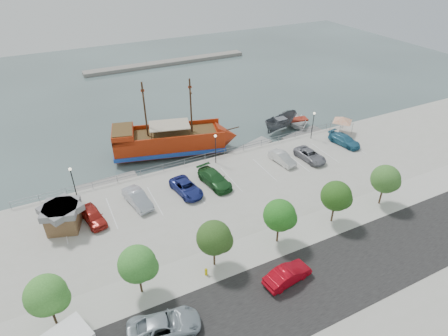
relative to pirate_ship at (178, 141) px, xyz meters
name	(u,v)px	position (x,y,z in m)	size (l,w,h in m)	color
ground	(238,194)	(2.84, -13.13, -1.92)	(160.00, 160.00, 0.00)	#3B4948
land_slab	(362,328)	(2.84, -34.13, -1.52)	(100.00, 58.00, 1.20)	#A4A195
street	(323,279)	(2.84, -29.13, -0.91)	(100.00, 8.00, 0.04)	black
sidewalk	(285,238)	(2.84, -23.13, -0.91)	(100.00, 4.00, 0.05)	#B3B0A7
seawall_railing	(212,155)	(2.84, -5.33, -0.40)	(50.00, 0.06, 1.00)	gray
far_shore	(168,63)	(12.84, 41.87, -1.52)	(40.00, 3.00, 0.80)	gray
pirate_ship	(178,141)	(0.00, 0.00, 0.00)	(18.56, 9.21, 11.49)	#A4270A
patrol_boat	(280,124)	(17.19, -0.84, -0.65)	(2.48, 6.58, 2.55)	#4E5258
speedboat	(295,122)	(20.55, -0.28, -1.23)	(4.77, 6.68, 1.38)	silver
dock_west	(107,184)	(-11.29, -3.93, -1.70)	(7.79, 2.23, 0.45)	gray
dock_mid	(251,148)	(9.87, -3.93, -1.71)	(7.53, 2.15, 0.43)	gray
dock_east	(302,135)	(19.40, -3.93, -1.71)	(7.35, 2.10, 0.42)	slate
shed	(63,216)	(-17.03, -11.36, 0.59)	(4.35, 4.35, 2.84)	brown
canopy_tent	(343,117)	(24.12, -7.18, 1.77)	(4.04, 4.04, 3.09)	slate
street_van	(164,326)	(-11.61, -27.76, -0.13)	(2.63, 5.69, 1.58)	#98A5AE
street_sedan	(288,275)	(-0.15, -27.79, -0.16)	(1.62, 4.65, 1.53)	#B20614
fire_hydrant	(206,272)	(-6.37, -23.93, -0.49)	(0.28, 0.28, 0.80)	#C8B305
lamp_post_left	(72,178)	(-15.16, -6.63, 2.02)	(0.36, 0.36, 4.28)	black
lamp_post_mid	(216,144)	(2.84, -6.63, 2.02)	(0.36, 0.36, 4.28)	black
lamp_post_right	(313,121)	(18.84, -6.63, 2.02)	(0.36, 0.36, 4.28)	black
tree_a	(48,296)	(-19.01, -23.21, 2.37)	(3.30, 3.20, 5.00)	#473321
tree_b	(139,265)	(-12.01, -23.21, 2.37)	(3.30, 3.20, 5.00)	#473321
tree_c	(216,239)	(-5.01, -23.21, 2.37)	(3.30, 3.20, 5.00)	#473321
tree_d	(281,216)	(1.99, -23.21, 2.37)	(3.30, 3.20, 5.00)	#473321
tree_e	(338,197)	(8.99, -23.21, 2.37)	(3.30, 3.20, 5.00)	#473321
tree_f	(387,180)	(15.99, -23.21, 2.37)	(3.30, 3.20, 5.00)	#473321
parked_car_a	(93,216)	(-14.15, -11.73, -0.17)	(1.79, 4.44, 1.51)	#AE241D
parked_car_b	(137,198)	(-9.06, -10.86, -0.12)	(1.71, 4.91, 1.62)	#ADB2BF
parked_car_c	(186,188)	(-3.23, -11.23, -0.21)	(2.37, 5.13, 1.42)	navy
parked_car_d	(215,179)	(0.53, -11.15, -0.12)	(2.26, 5.56, 1.61)	#1E5324
parked_car_f	(282,158)	(10.89, -10.58, -0.21)	(1.51, 4.33, 1.43)	silver
parked_car_g	(310,155)	(14.77, -11.61, -0.24)	(2.27, 4.91, 1.36)	gray
parked_car_h	(344,140)	(21.97, -10.34, -0.20)	(2.03, 5.00, 1.45)	teal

